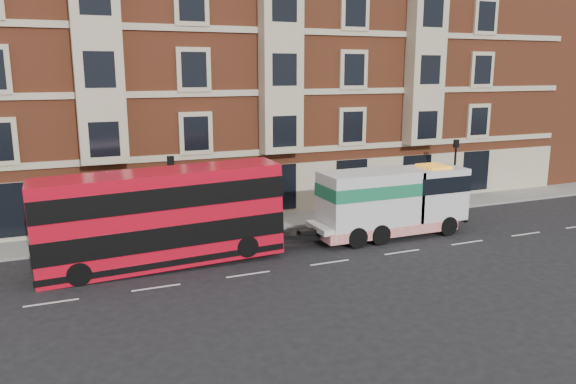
% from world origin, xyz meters
% --- Properties ---
extents(ground, '(120.00, 120.00, 0.00)m').
position_xyz_m(ground, '(0.00, 0.00, 0.00)').
color(ground, black).
rests_on(ground, ground).
extents(sidewalk, '(90.00, 3.00, 0.15)m').
position_xyz_m(sidewalk, '(0.00, 7.50, 0.07)').
color(sidewalk, slate).
rests_on(sidewalk, ground).
extents(victorian_terrace, '(45.00, 12.00, 20.40)m').
position_xyz_m(victorian_terrace, '(0.50, 15.00, 10.07)').
color(victorian_terrace, brown).
rests_on(victorian_terrace, ground).
extents(lamp_post_west, '(0.35, 0.15, 4.35)m').
position_xyz_m(lamp_post_west, '(-6.00, 6.20, 2.68)').
color(lamp_post_west, black).
rests_on(lamp_post_west, sidewalk).
extents(lamp_post_east, '(0.35, 0.15, 4.35)m').
position_xyz_m(lamp_post_east, '(12.00, 6.20, 2.68)').
color(lamp_post_east, black).
rests_on(lamp_post_east, sidewalk).
extents(double_decker_bus, '(10.88, 2.50, 4.41)m').
position_xyz_m(double_decker_bus, '(-7.21, 2.59, 2.33)').
color(double_decker_bus, red).
rests_on(double_decker_bus, ground).
extents(tow_truck, '(8.71, 2.58, 3.63)m').
position_xyz_m(tow_truck, '(4.85, 2.59, 1.93)').
color(tow_truck, silver).
rests_on(tow_truck, ground).
extents(pedestrian, '(0.70, 0.65, 1.61)m').
position_xyz_m(pedestrian, '(-8.77, 6.56, 0.96)').
color(pedestrian, '#1B2B37').
rests_on(pedestrian, sidewalk).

